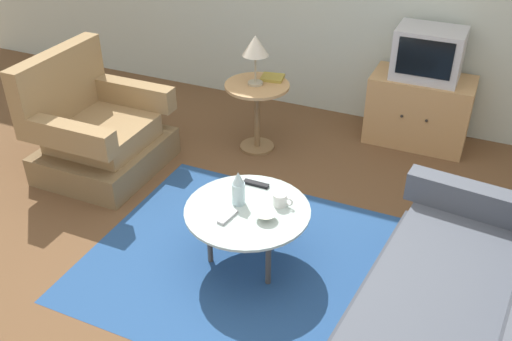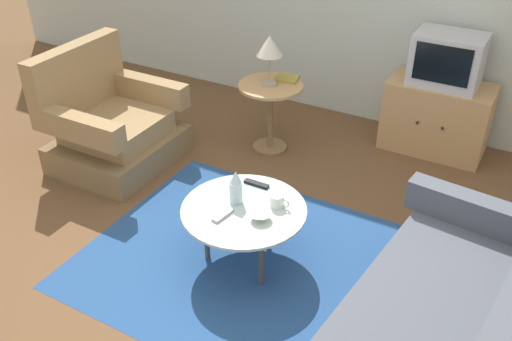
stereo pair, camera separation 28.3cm
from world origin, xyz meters
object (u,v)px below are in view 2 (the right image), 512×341
Objects in this scene: bowl at (260,216)px; tv_remote_silver at (223,215)px; tv_remote_dark at (256,184)px; book at (287,78)px; mug at (278,201)px; table_lamp at (270,47)px; vase at (236,188)px; armchair at (110,127)px; tv_stand at (437,117)px; couch at (429,340)px; coffee_table at (244,213)px; side_table at (270,103)px; television at (447,60)px.

bowl is 0.81× the size of tv_remote_silver.
book reaches higher than tv_remote_dark.
table_lamp is at bearing 120.34° from mug.
vase is 1.57m from book.
armchair reaches higher than bowl.
tv_stand is 5.21× the size of tv_remote_silver.
couch is 1.43m from vase.
table_lamp is (-0.57, 1.39, 0.54)m from coffee_table.
side_table is 1.44m from tv_stand.
table_lamp is (-0.01, -0.00, 0.49)m from side_table.
coffee_table is 1.64m from book.
coffee_table is 3.76× the size of book.
television is 2.35× the size of vase.
vase reaches higher than side_table.
side_table is at bearing 52.63° from couch.
television is at bearing 170.05° from tv_remote_silver.
mug is (-1.10, 0.46, 0.19)m from couch.
vase is at bearing -110.47° from tv_stand.
table_lamp is 0.36m from book.
armchair is 2.77m from tv_stand.
tv_stand is 4.93× the size of tv_remote_dark.
tv_remote_dark is at bearing 103.40° from coffee_table.
television is 1.31× the size of table_lamp.
television is 1.31m from book.
armchair is 1.47m from table_lamp.
tv_stand is at bearing 29.11° from table_lamp.
armchair is 1.35m from side_table.
table_lamp is (-1.85, 1.73, 0.65)m from couch.
tv_remote_dark is at bearing 148.52° from mug.
television is at bearing 14.82° from book.
vase is (-0.08, 0.03, 0.15)m from coffee_table.
table_lamp reaches higher than tv_remote_silver.
book is at bearing 107.94° from tv_remote_dark.
tv_remote_silver is at bearing -72.39° from side_table.
tv_stand is 1.98m from tv_remote_dark.
coffee_table is 1.90× the size of table_lamp.
table_lamp is at bearing 127.63° from armchair.
armchair is 2.82m from television.
mug is 0.18m from bowl.
tv_remote_dark is (-0.21, 0.32, -0.01)m from bowl.
mug is at bearing -60.19° from side_table.
side_table is 1.23m from tv_remote_dark.
tv_stand is at bearing 19.56° from couch.
tv_stand is 1.57× the size of television.
television is at bearing 29.23° from side_table.
table_lamp is 1.54m from mug.
vase reaches higher than mug.
bowl is at bearing -104.34° from television.
coffee_table is 1.45× the size of television.
couch is 1.32m from coffee_table.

